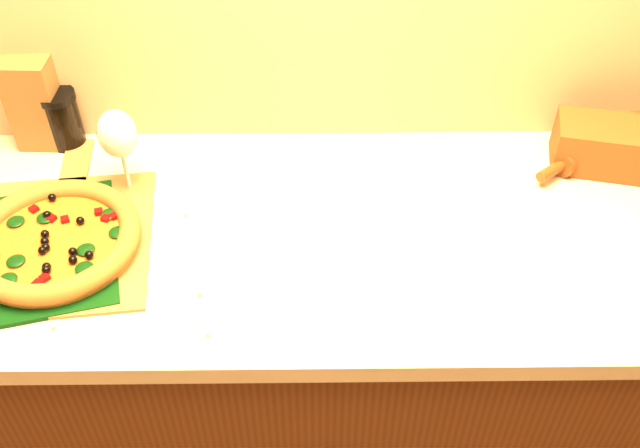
% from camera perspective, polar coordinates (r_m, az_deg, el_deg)
% --- Properties ---
extents(cabinet, '(2.80, 0.65, 0.86)m').
position_cam_1_polar(cabinet, '(1.80, -1.00, -11.27)').
color(cabinet, '#4D2410').
rests_on(cabinet, ground).
extents(countertop, '(2.84, 0.68, 0.04)m').
position_cam_1_polar(countertop, '(1.45, -1.22, -0.95)').
color(countertop, beige).
rests_on(countertop, cabinet).
extents(pizza_peel, '(0.39, 0.55, 0.01)m').
position_cam_1_polar(pizza_peel, '(1.51, -19.98, -0.95)').
color(pizza_peel, brown).
rests_on(pizza_peel, countertop).
extents(pizza, '(0.33, 0.33, 0.05)m').
position_cam_1_polar(pizza, '(1.47, -20.48, -1.21)').
color(pizza, '#AC6E2B').
rests_on(pizza, pizza_peel).
extents(cutting_board, '(0.34, 0.41, 0.03)m').
position_cam_1_polar(cutting_board, '(1.49, -21.02, -1.95)').
color(cutting_board, black).
rests_on(cutting_board, countertop).
extents(rolling_pin, '(0.36, 0.28, 0.06)m').
position_cam_1_polar(rolling_pin, '(1.74, 21.62, 6.27)').
color(rolling_pin, '#602D10').
rests_on(rolling_pin, countertop).
extents(wine_glass, '(0.08, 0.08, 0.20)m').
position_cam_1_polar(wine_glass, '(1.50, -15.88, 6.78)').
color(wine_glass, silver).
rests_on(wine_glass, countertop).
extents(paper_bag, '(0.11, 0.09, 0.21)m').
position_cam_1_polar(paper_bag, '(1.72, -21.79, 9.02)').
color(paper_bag, brown).
rests_on(paper_bag, countertop).
extents(dark_jar, '(0.08, 0.08, 0.14)m').
position_cam_1_polar(dark_jar, '(1.72, -19.92, 7.93)').
color(dark_jar, black).
rests_on(dark_jar, countertop).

